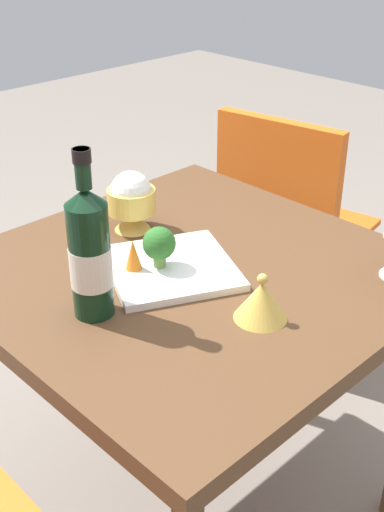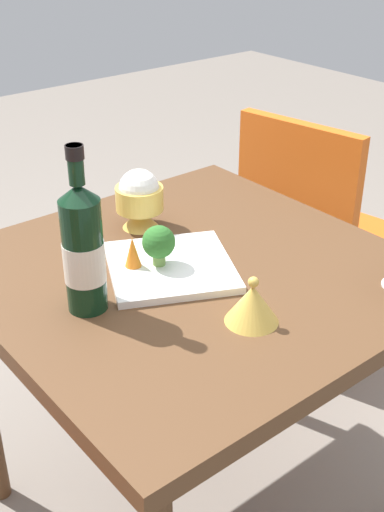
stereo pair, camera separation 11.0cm
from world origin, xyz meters
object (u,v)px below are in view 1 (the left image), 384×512
object	(u,v)px
wine_bottle	(90,253)
rice_bowl	(131,200)
chair_by_wall	(286,214)
broccoli_floret	(159,244)
carrot_garnish_left	(133,254)
rice_bowl_lid	(261,300)
serving_plate	(171,268)

from	to	relation	value
wine_bottle	rice_bowl	size ratio (longest dim) A/B	2.26
chair_by_wall	broccoli_floret	bearing A→B (deg)	-81.05
rice_bowl	carrot_garnish_left	bearing A→B (deg)	-129.00
wine_bottle	rice_bowl_lid	bearing A→B (deg)	-47.57
wine_bottle	broccoli_floret	distance (m)	0.20
serving_plate	carrot_garnish_left	xyz separation A→B (m)	(-0.07, 0.04, 0.04)
rice_bowl_lid	chair_by_wall	bearing A→B (deg)	34.65
chair_by_wall	wine_bottle	bearing A→B (deg)	-83.12
serving_plate	rice_bowl	bearing A→B (deg)	71.62
rice_bowl	broccoli_floret	xyz separation A→B (m)	(-0.09, -0.19, -0.01)
rice_bowl	carrot_garnish_left	world-z (taller)	rice_bowl
chair_by_wall	broccoli_floret	xyz separation A→B (m)	(-0.75, -0.25, 0.26)
rice_bowl	carrot_garnish_left	xyz separation A→B (m)	(-0.13, -0.16, -0.03)
rice_bowl	carrot_garnish_left	size ratio (longest dim) A/B	2.19
rice_bowl_lid	broccoli_floret	xyz separation A→B (m)	(-0.02, 0.25, 0.03)
chair_by_wall	wine_bottle	distance (m)	1.02
wine_bottle	serving_plate	distance (m)	0.24
rice_bowl	rice_bowl_lid	world-z (taller)	rice_bowl
serving_plate	carrot_garnish_left	bearing A→B (deg)	148.39
rice_bowl	broccoli_floret	bearing A→B (deg)	-114.52
broccoli_floret	carrot_garnish_left	world-z (taller)	broccoli_floret
chair_by_wall	carrot_garnish_left	xyz separation A→B (m)	(-0.79, -0.22, 0.25)
chair_by_wall	serving_plate	bearing A→B (deg)	-79.77
carrot_garnish_left	broccoli_floret	bearing A→B (deg)	-32.28
wine_bottle	carrot_garnish_left	size ratio (longest dim) A/B	4.94
broccoli_floret	rice_bowl_lid	bearing A→B (deg)	-84.87
rice_bowl_lid	broccoli_floret	world-z (taller)	broccoli_floret
chair_by_wall	carrot_garnish_left	distance (m)	0.86
chair_by_wall	carrot_garnish_left	size ratio (longest dim) A/B	13.11
chair_by_wall	broccoli_floret	world-z (taller)	chair_by_wall
chair_by_wall	carrot_garnish_left	world-z (taller)	chair_by_wall
wine_bottle	broccoli_floret	world-z (taller)	wine_bottle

